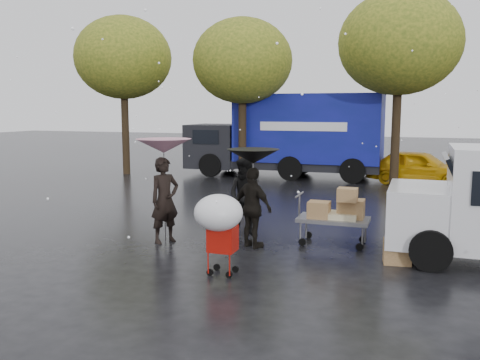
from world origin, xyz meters
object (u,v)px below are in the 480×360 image
(shopping_cart, at_px, (219,217))
(yellow_taxi, at_px, (419,167))
(blue_truck, at_px, (289,136))
(person_pink, at_px, (165,200))
(person_black, at_px, (253,208))
(vendor_cart, at_px, (337,212))

(shopping_cart, distance_m, yellow_taxi, 13.06)
(blue_truck, height_order, yellow_taxi, blue_truck)
(person_pink, height_order, person_black, person_pink)
(person_black, relative_size, blue_truck, 0.20)
(person_pink, distance_m, vendor_cart, 3.73)
(vendor_cart, relative_size, yellow_taxi, 0.39)
(blue_truck, xyz_separation_m, yellow_taxi, (5.27, -0.57, -1.09))
(person_pink, bearing_deg, blue_truck, 32.15)
(shopping_cart, height_order, yellow_taxi, shopping_cart)
(person_black, relative_size, shopping_cart, 1.16)
(person_pink, distance_m, yellow_taxi, 12.06)
(person_black, height_order, blue_truck, blue_truck)
(person_black, relative_size, yellow_taxi, 0.43)
(yellow_taxi, bearing_deg, person_pink, 167.38)
(person_pink, height_order, vendor_cart, person_pink)
(vendor_cart, bearing_deg, blue_truck, 109.22)
(vendor_cart, bearing_deg, shopping_cart, -119.94)
(person_pink, xyz_separation_m, person_black, (1.94, 0.24, -0.08))
(shopping_cart, bearing_deg, person_black, 91.14)
(person_black, distance_m, yellow_taxi, 11.13)
(person_pink, bearing_deg, vendor_cart, -42.30)
(vendor_cart, relative_size, blue_truck, 0.18)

